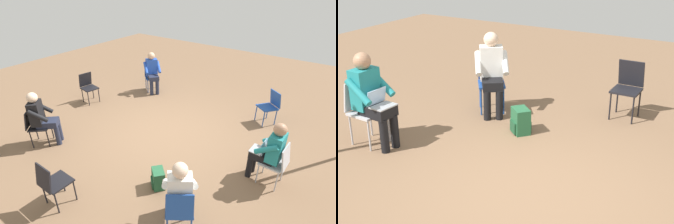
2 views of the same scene
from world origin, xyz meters
The scene contains 13 objects.
ground_plane centered at (0.00, 0.00, 0.00)m, with size 16.10×16.10×0.00m, color brown.
chair_east centered at (2.54, -0.17, 0.50)m, with size 0.45×0.42×0.85m.
chair_west centered at (-2.89, 0.10, 0.50)m, with size 0.49×0.46×0.85m.
chair_southeast centered at (1.73, -2.02, 0.50)m, with size 0.57×0.58×0.85m.
chair_northeast centered at (1.75, 1.97, 0.50)m, with size 0.58×0.58×0.85m.
chair_northwest centered at (-1.97, 1.86, 0.50)m, with size 0.58×0.58×0.85m.
chair_southwest centered at (-2.06, -1.97, 0.50)m, with size 0.59×0.58×0.85m.
chair_south centered at (-0.19, -2.77, 0.50)m, with size 0.40×0.44×0.85m.
person_with_laptop centered at (2.37, -0.16, 0.69)m, with size 0.53×0.50×1.24m.
person_in_blue centered at (-1.84, 1.76, 0.69)m, with size 0.63×0.63×1.24m.
person_in_white centered at (1.63, -1.88, 0.69)m, with size 0.63×0.63×1.24m.
person_in_black centered at (-1.94, -1.86, 0.69)m, with size 0.63×0.63×1.24m.
backpack_near_laptop_user centered at (0.90, -1.45, 0.16)m, with size 0.34×0.34×0.36m.
Camera 1 is at (3.12, -4.19, 3.44)m, focal length 28.00 mm.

